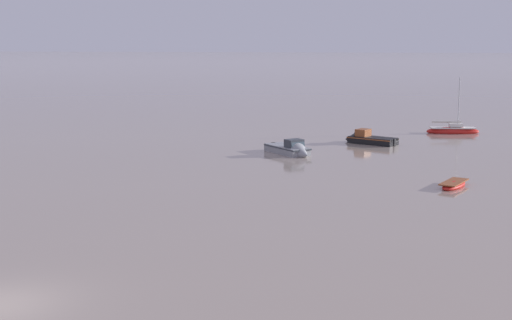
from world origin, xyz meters
name	(u,v)px	position (x,y,z in m)	size (l,w,h in m)	color
sailboat_moored_1	(453,131)	(20.79, 47.28, 0.24)	(4.99, 1.98, 5.46)	red
motorboat_moored_4	(292,151)	(7.04, 32.77, 0.27)	(4.27, 4.69, 1.80)	gray
rowboat_moored_2	(454,185)	(17.67, 22.05, 0.13)	(2.21, 3.16, 0.47)	red
motorboat_moored_8	(365,140)	(12.61, 39.61, 0.27)	(4.85, 3.68, 1.77)	black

